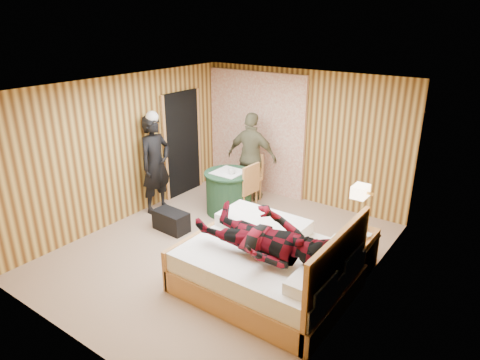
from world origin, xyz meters
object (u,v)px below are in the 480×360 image
Objects in this scene: chair_far at (251,174)px; nightstand at (357,250)px; round_table at (229,192)px; man_at_table at (252,157)px; chair_near at (246,185)px; wall_lamp at (361,191)px; woman_standing at (156,165)px; man_on_bed at (263,228)px; duffel_bag at (171,221)px; bed at (269,267)px.

nightstand is at bearing -24.19° from chair_far.
man_at_table reaches higher than round_table.
man_at_table reaches higher than chair_far.
chair_far is at bearing -148.40° from chair_near.
man_at_table is (-0.32, 0.65, 0.30)m from chair_near.
chair_far is at bearing 151.93° from wall_lamp.
woman_standing is at bearing -176.33° from nightstand.
nightstand is 0.34× the size of man_on_bed.
man_at_table is at bearing 82.19° from duffel_bag.
round_table is at bearing -90.21° from chair_far.
duffel_bag is (-0.35, -1.84, -0.37)m from chair_far.
woman_standing reaches higher than chair_far.
chair_near is at bearing 160.82° from wall_lamp.
chair_near is 2.51m from man_on_bed.
bed is 2.26m from duffel_bag.
round_table is 0.91× the size of chair_near.
chair_near is at bearing 107.76° from man_at_table.
duffel_bag is at bearing -107.09° from round_table.
chair_far is 0.53× the size of man_on_bed.
round_table is 1.41m from woman_standing.
duffel_bag is at bearing -101.03° from chair_far.
chair_near is at bearing -62.64° from chair_far.
woman_standing reaches higher than duffel_bag.
wall_lamp is 2.90m from round_table.
man_on_bed reaches higher than nightstand.
chair_far is (-0.00, 0.70, 0.14)m from round_table.
nightstand is (-0.04, 0.26, -1.00)m from wall_lamp.
bed is at bearing -40.44° from round_table.
wall_lamp reaches higher than duffel_bag.
nightstand is 0.99× the size of duffel_bag.
bed is 1.35m from nightstand.
duffel_bag is 2.48m from man_on_bed.
man_on_bed is at bearing -53.30° from chair_far.
bed is at bearing 97.42° from man_on_bed.
nightstand is at bearing 147.01° from man_at_table.
man_on_bed reaches higher than chair_near.
wall_lamp is at bearing 74.83° from chair_near.
duffel_bag is at bearing 163.38° from man_on_bed.
chair_near is at bearing 16.84° from round_table.
man_at_table reaches higher than bed.
wall_lamp is 0.15× the size of woman_standing.
bed is 0.71m from man_on_bed.
nightstand is 2.66m from round_table.
wall_lamp is at bearing 10.78° from duffel_bag.
bed reaches higher than round_table.
man_on_bed is (2.24, -0.67, 0.83)m from duffel_bag.
wall_lamp is at bearing 47.09° from bed.
man_on_bed reaches higher than woman_standing.
chair_far reaches higher than round_table.
round_table is 0.37m from chair_near.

